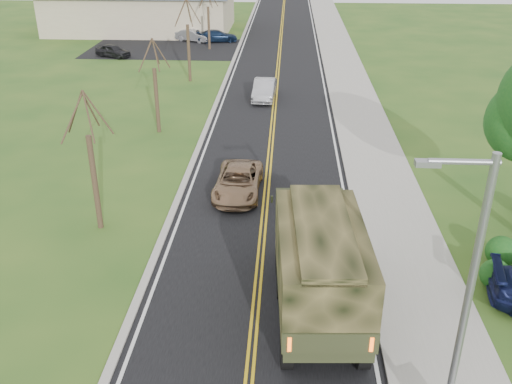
{
  "coord_description": "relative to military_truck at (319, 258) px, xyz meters",
  "views": [
    {
      "loc": [
        0.91,
        -10.99,
        12.17
      ],
      "look_at": [
        -0.3,
        10.16,
        1.8
      ],
      "focal_mm": 40.0,
      "sensor_mm": 36.0,
      "label": 1
    }
  ],
  "objects": [
    {
      "name": "sidewalk_right",
      "position": [
        3.85,
        35.28,
        -2.1
      ],
      "size": [
        3.2,
        120.0,
        0.1
      ],
      "primitive_type": "cube",
      "color": "#9E998E",
      "rests_on": "ground"
    },
    {
      "name": "lot_car_dark",
      "position": [
        -17.64,
        37.28,
        -1.55
      ],
      "size": [
        3.76,
        2.73,
        1.19
      ],
      "primitive_type": "imported",
      "rotation": [
        0.0,
        0.0,
        1.14
      ],
      "color": "black",
      "rests_on": "ground"
    },
    {
      "name": "curb_right",
      "position": [
        2.1,
        35.28,
        -2.09
      ],
      "size": [
        0.3,
        120.0,
        0.12
      ],
      "primitive_type": "cube",
      "color": "#9E998E",
      "rests_on": "ground"
    },
    {
      "name": "road",
      "position": [
        -2.05,
        35.28,
        -2.14
      ],
      "size": [
        8.0,
        120.0,
        0.01
      ],
      "primitive_type": "cube",
      "color": "black",
      "rests_on": "ground"
    },
    {
      "name": "bare_tree_d",
      "position": [
        -9.05,
        41.28,
        0.4
      ],
      "size": [
        1.88,
        2.2,
        5.91
      ],
      "color": "#38281C",
      "rests_on": "ground"
    },
    {
      "name": "bare_tree_b",
      "position": [
        -9.05,
        17.28,
        0.33
      ],
      "size": [
        1.83,
        2.14,
        5.73
      ],
      "color": "#38281C",
      "rests_on": "ground"
    },
    {
      "name": "bare_tree_a",
      "position": [
        -9.05,
        5.28,
        0.48
      ],
      "size": [
        1.93,
        2.26,
        6.08
      ],
      "color": "#38281C",
      "rests_on": "ground"
    },
    {
      "name": "curb_left",
      "position": [
        -6.2,
        35.28,
        -2.1
      ],
      "size": [
        0.3,
        120.0,
        0.1
      ],
      "primitive_type": "cube",
      "color": "#9E998E",
      "rests_on": "ground"
    },
    {
      "name": "bare_tree_c",
      "position": [
        -9.05,
        29.28,
        0.63
      ],
      "size": [
        2.04,
        2.39,
        6.42
      ],
      "color": "#38281C",
      "rests_on": "ground"
    },
    {
      "name": "street_light",
      "position": [
        2.85,
        -5.22,
        2.29
      ],
      "size": [
        1.65,
        0.22,
        8.0
      ],
      "color": "gray",
      "rests_on": "ground"
    },
    {
      "name": "lot_car_navy",
      "position": [
        -8.71,
        44.92,
        -1.53
      ],
      "size": [
        4.47,
        2.46,
        1.23
      ],
      "primitive_type": "imported",
      "rotation": [
        0.0,
        0.0,
        1.75
      ],
      "color": "#0E1D36",
      "rests_on": "ground"
    },
    {
      "name": "lot_car_silver",
      "position": [
        -11.24,
        45.0,
        -1.51
      ],
      "size": [
        4.08,
        2.81,
        1.27
      ],
      "primitive_type": "imported",
      "rotation": [
        0.0,
        0.0,
        1.15
      ],
      "color": "#ACACB1",
      "rests_on": "ground"
    },
    {
      "name": "suv_champagne",
      "position": [
        -3.4,
        8.9,
        -1.51
      ],
      "size": [
        2.26,
        4.66,
        1.28
      ],
      "primitive_type": "imported",
      "rotation": [
        0.0,
        0.0,
        -0.03
      ],
      "color": "#937153",
      "rests_on": "ground"
    },
    {
      "name": "sedan_silver",
      "position": [
        -2.85,
        24.59,
        -1.44
      ],
      "size": [
        1.64,
        4.32,
        1.41
      ],
      "primitive_type": "imported",
      "rotation": [
        0.0,
        0.0,
        -0.04
      ],
      "color": "#B0B0B5",
      "rests_on": "ground"
    },
    {
      "name": "commercial_building",
      "position": [
        -18.03,
        51.25,
        0.54
      ],
      "size": [
        25.5,
        21.5,
        5.65
      ],
      "color": "tan",
      "rests_on": "ground"
    },
    {
      "name": "military_truck",
      "position": [
        0.0,
        0.0,
        0.0
      ],
      "size": [
        3.02,
        7.65,
        3.75
      ],
      "rotation": [
        0.0,
        0.0,
        0.06
      ],
      "color": "black",
      "rests_on": "ground"
    }
  ]
}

